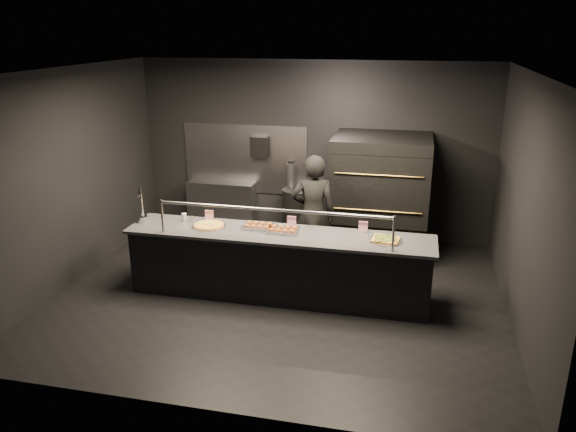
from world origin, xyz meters
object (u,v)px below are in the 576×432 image
object	(u,v)px
towel_dispenser	(260,147)
beer_tap	(142,211)
prep_shelf	(222,206)
round_pizza	(209,225)
pizza_oven	(380,195)
square_pizza	(386,240)
slider_tray_a	(258,226)
worker	(313,214)
trash_bin	(298,214)
fire_extinguisher	(291,176)
slider_tray_b	(283,230)
service_counter	(279,265)

from	to	relation	value
towel_dispenser	beer_tap	xyz separation A→B (m)	(-1.05, -2.38, -0.47)
prep_shelf	round_pizza	bearing A→B (deg)	-74.93
pizza_oven	square_pizza	world-z (taller)	pizza_oven
pizza_oven	towel_dispenser	distance (m)	2.23
slider_tray_a	worker	bearing A→B (deg)	53.67
prep_shelf	trash_bin	distance (m)	1.40
fire_extinguisher	worker	size ratio (longest dim) A/B	0.28
pizza_oven	slider_tray_b	size ratio (longest dim) A/B	4.16
round_pizza	trash_bin	world-z (taller)	round_pizza
service_counter	square_pizza	size ratio (longest dim) A/B	9.62
service_counter	pizza_oven	world-z (taller)	pizza_oven
slider_tray_a	square_pizza	xyz separation A→B (m)	(1.72, -0.13, -0.01)
fire_extinguisher	beer_tap	distance (m)	2.88
towel_dispenser	slider_tray_b	size ratio (longest dim) A/B	0.76
beer_tap	square_pizza	bearing A→B (deg)	0.06
beer_tap	trash_bin	world-z (taller)	beer_tap
slider_tray_b	worker	distance (m)	0.94
service_counter	round_pizza	bearing A→B (deg)	177.68
fire_extinguisher	slider_tray_b	size ratio (longest dim) A/B	1.10
trash_bin	worker	bearing A→B (deg)	-68.55
towel_dispenser	square_pizza	world-z (taller)	towel_dispenser
service_counter	towel_dispenser	world-z (taller)	towel_dispenser
service_counter	worker	distance (m)	1.10
service_counter	square_pizza	world-z (taller)	service_counter
towel_dispenser	fire_extinguisher	xyz separation A→B (m)	(0.55, 0.01, -0.49)
towel_dispenser	square_pizza	size ratio (longest dim) A/B	0.82
slider_tray_a	worker	size ratio (longest dim) A/B	0.27
fire_extinguisher	beer_tap	world-z (taller)	beer_tap
pizza_oven	worker	bearing A→B (deg)	-134.46
pizza_oven	square_pizza	bearing A→B (deg)	-83.95
trash_bin	square_pizza	bearing A→B (deg)	-54.06
prep_shelf	worker	bearing A→B (deg)	-35.48
service_counter	slider_tray_a	world-z (taller)	service_counter
prep_shelf	beer_tap	size ratio (longest dim) A/B	2.15
slider_tray_a	trash_bin	xyz separation A→B (m)	(0.12, 2.08, -0.51)
service_counter	prep_shelf	xyz separation A→B (m)	(-1.60, 2.32, -0.01)
slider_tray_a	slider_tray_b	world-z (taller)	same
beer_tap	round_pizza	bearing A→B (deg)	1.78
worker	beer_tap	bearing A→B (deg)	15.65
prep_shelf	square_pizza	xyz separation A→B (m)	(3.00, -2.31, 0.49)
round_pizza	fire_extinguisher	bearing A→B (deg)	74.93
slider_tray_a	fire_extinguisher	bearing A→B (deg)	90.78
service_counter	towel_dispenser	bearing A→B (deg)	110.63
service_counter	square_pizza	distance (m)	1.48
round_pizza	slider_tray_a	size ratio (longest dim) A/B	0.98
towel_dispenser	beer_tap	distance (m)	2.64
slider_tray_b	beer_tap	bearing A→B (deg)	-178.35
pizza_oven	trash_bin	xyz separation A→B (m)	(-1.40, 0.32, -0.53)
towel_dispenser	worker	distance (m)	1.97
prep_shelf	round_pizza	size ratio (longest dim) A/B	2.53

